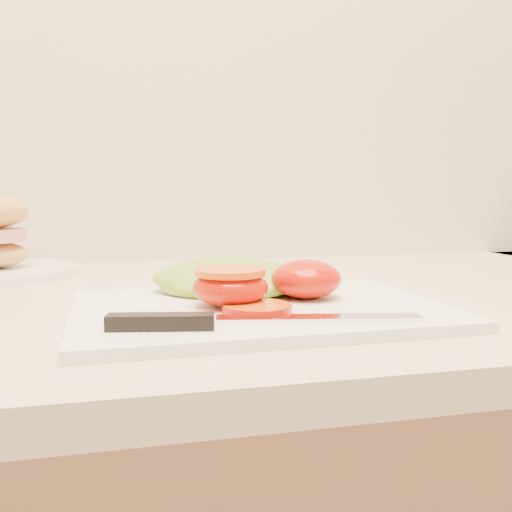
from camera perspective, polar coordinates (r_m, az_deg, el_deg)
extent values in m
cube|color=beige|center=(1.13, 16.37, 21.79)|extent=(4.00, 0.05, 2.70)
cube|color=white|center=(0.54, 0.25, -5.38)|extent=(0.35, 0.25, 0.01)
ellipsoid|color=red|center=(0.57, 5.03, -2.29)|extent=(0.07, 0.07, 0.04)
ellipsoid|color=red|center=(0.53, -2.57, -3.16)|extent=(0.07, 0.07, 0.04)
cylinder|color=#D9400B|center=(0.53, -2.58, -1.60)|extent=(0.07, 0.07, 0.01)
cylinder|color=#DD590E|center=(0.51, 0.07, -5.24)|extent=(0.06, 0.06, 0.01)
ellipsoid|color=#8FBE32|center=(0.60, -2.82, -2.25)|extent=(0.19, 0.16, 0.03)
ellipsoid|color=#8FBE32|center=(0.62, 0.96, -2.22)|extent=(0.14, 0.15, 0.03)
cube|color=silver|center=(0.48, 6.32, -6.18)|extent=(0.17, 0.05, 0.00)
cube|color=black|center=(0.45, -9.53, -6.51)|extent=(0.08, 0.03, 0.01)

